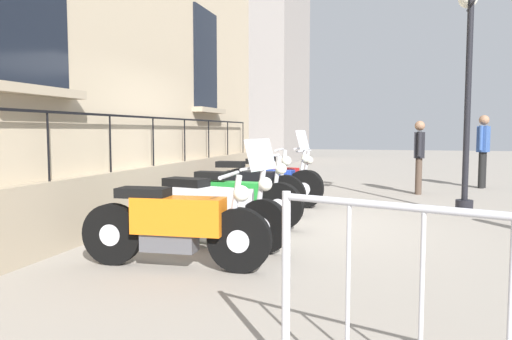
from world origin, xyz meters
The scene contains 12 objects.
ground_plane centered at (0.00, 0.00, 0.00)m, with size 60.00×60.00×0.00m, color gray.
motorcycle_orange centered at (-0.37, -2.67, 0.44)m, with size 2.01×0.65×0.98m.
motorcycle_white centered at (-0.35, -1.67, 0.45)m, with size 2.08×0.84×1.30m.
motorcycle_green centered at (-0.49, -0.46, 0.41)m, with size 2.16×0.58×1.07m.
motorcycle_black centered at (-0.55, 0.59, 0.43)m, with size 1.98×0.61×1.11m.
motorcycle_blue centered at (-0.36, 1.64, 0.44)m, with size 1.96×0.70×1.40m.
motorcycle_red centered at (-0.53, 2.65, 0.40)m, with size 2.05×0.85×1.01m.
lamppost centered at (2.94, 1.59, 2.52)m, with size 0.32×1.02×3.78m.
crowd_barrier centered at (2.05, -4.79, 0.56)m, with size 1.88×0.72×1.05m.
pedestrian_standing centered at (2.35, 4.16, 0.91)m, with size 0.23×0.53×1.61m.
pedestrian_walking centered at (3.92, 5.78, 1.01)m, with size 0.35×0.49×1.78m.
distant_building centered at (-4.68, 14.99, 4.16)m, with size 4.80×6.38×8.31m.
Camera 1 is at (1.69, -7.20, 1.39)m, focal length 34.54 mm.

